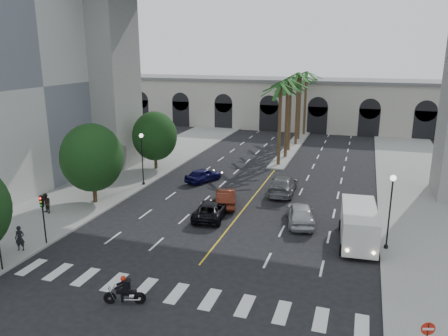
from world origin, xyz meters
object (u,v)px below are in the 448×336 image
at_px(car_b, 226,197).
at_px(car_c, 211,210).
at_px(car_e, 203,175).
at_px(pedestrian_a, 20,238).
at_px(lamp_post_right, 390,206).
at_px(cargo_van, 359,225).
at_px(motorcycle_rider, 126,291).
at_px(traffic_signal_far, 43,211).
at_px(car_a, 300,214).
at_px(pedestrian_b, 46,203).
at_px(lamp_post_left_far, 142,155).
at_px(car_d, 283,185).

xyz_separation_m(car_b, car_c, (-0.27, -3.08, -0.09)).
bearing_deg(car_e, pedestrian_a, 97.10).
height_order(lamp_post_right, cargo_van, lamp_post_right).
xyz_separation_m(car_c, car_e, (-4.17, 9.24, 0.03)).
distance_m(motorcycle_rider, cargo_van, 16.54).
height_order(traffic_signal_far, pedestrian_a, traffic_signal_far).
relative_size(car_e, cargo_van, 0.67).
distance_m(traffic_signal_far, car_b, 15.09).
distance_m(motorcycle_rider, pedestrian_a, 10.52).
bearing_deg(pedestrian_a, motorcycle_rider, -40.12).
xyz_separation_m(car_a, pedestrian_b, (-20.29, -4.58, 0.16)).
bearing_deg(traffic_signal_far, car_c, 42.26).
xyz_separation_m(lamp_post_left_far, car_a, (16.49, -5.09, -2.38)).
xyz_separation_m(car_d, pedestrian_a, (-14.54, -17.95, 0.17)).
xyz_separation_m(lamp_post_left_far, pedestrian_b, (-3.80, -9.67, -2.22)).
relative_size(car_e, pedestrian_b, 2.47).
relative_size(car_e, pedestrian_a, 2.45).
relative_size(traffic_signal_far, car_c, 0.73).
distance_m(pedestrian_a, pedestrian_b, 6.99).
bearing_deg(lamp_post_right, motorcycle_rider, -140.27).
height_order(car_b, car_d, car_d).
height_order(lamp_post_left_far, car_e, lamp_post_left_far).
distance_m(traffic_signal_far, car_a, 18.98).
relative_size(car_d, pedestrian_a, 3.38).
distance_m(car_d, pedestrian_a, 23.10).
bearing_deg(lamp_post_left_far, car_b, -17.04).
bearing_deg(pedestrian_b, motorcycle_rider, -18.56).
bearing_deg(lamp_post_right, car_c, 171.69).
distance_m(lamp_post_left_far, car_c, 11.46).
bearing_deg(traffic_signal_far, car_a, 29.86).
relative_size(car_c, cargo_van, 0.78).
height_order(traffic_signal_far, car_c, traffic_signal_far).
bearing_deg(car_c, cargo_van, 166.90).
bearing_deg(car_d, motorcycle_rider, 75.48).
height_order(lamp_post_left_far, lamp_post_right, same).
height_order(lamp_post_right, car_c, lamp_post_right).
height_order(motorcycle_rider, car_e, motorcycle_rider).
height_order(traffic_signal_far, motorcycle_rider, traffic_signal_far).
relative_size(lamp_post_right, pedestrian_b, 3.13).
height_order(traffic_signal_far, car_d, traffic_signal_far).
distance_m(car_b, car_d, 6.43).
bearing_deg(lamp_post_right, pedestrian_b, -176.41).
xyz_separation_m(lamp_post_left_far, car_b, (9.67, -2.97, -2.45)).
height_order(car_c, car_e, car_e).
bearing_deg(car_c, car_e, -71.14).
distance_m(lamp_post_right, car_a, 7.34).
distance_m(car_e, cargo_van, 19.04).
relative_size(traffic_signal_far, cargo_van, 0.57).
height_order(lamp_post_left_far, cargo_van, lamp_post_left_far).
distance_m(lamp_post_left_far, traffic_signal_far, 14.52).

